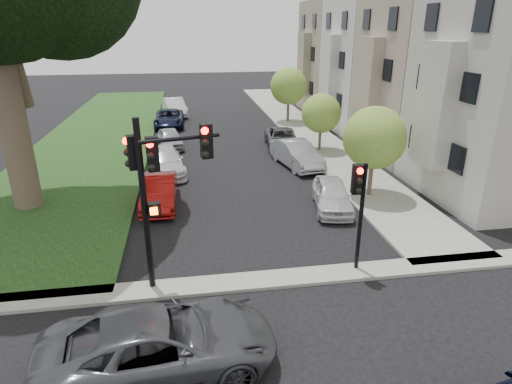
{
  "coord_description": "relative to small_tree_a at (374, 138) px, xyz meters",
  "views": [
    {
      "loc": [
        -2.4,
        -9.8,
        7.85
      ],
      "look_at": [
        0.0,
        5.0,
        2.0
      ],
      "focal_mm": 30.0,
      "sensor_mm": 36.0,
      "label": 1
    }
  ],
  "objects": [
    {
      "name": "ground",
      "position": [
        -6.2,
        -8.59,
        -2.95
      ],
      "size": [
        140.0,
        140.0,
        0.0
      ],
      "primitive_type": "plane",
      "color": "black",
      "rests_on": "ground"
    },
    {
      "name": "grass_strip",
      "position": [
        -15.2,
        15.41,
        -2.89
      ],
      "size": [
        8.0,
        44.0,
        0.12
      ],
      "primitive_type": "cube",
      "color": "black",
      "rests_on": "ground"
    },
    {
      "name": "sidewalk_right",
      "position": [
        0.55,
        15.41,
        -2.89
      ],
      "size": [
        3.5,
        44.0,
        0.12
      ],
      "primitive_type": "cube",
      "color": "slate",
      "rests_on": "ground"
    },
    {
      "name": "sidewalk_cross",
      "position": [
        -6.2,
        -6.59,
        -2.89
      ],
      "size": [
        60.0,
        1.0,
        0.12
      ],
      "primitive_type": "cube",
      "color": "slate",
      "rests_on": "ground"
    },
    {
      "name": "house_b",
      "position": [
        6.25,
        6.91,
        3.99
      ],
      "size": [
        7.7,
        7.55,
        15.97
      ],
      "color": "#9F907E",
      "rests_on": "ground"
    },
    {
      "name": "house_c",
      "position": [
        6.25,
        14.41,
        3.99
      ],
      "size": [
        7.7,
        7.55,
        15.97
      ],
      "color": "beige",
      "rests_on": "ground"
    },
    {
      "name": "house_d",
      "position": [
        6.25,
        21.91,
        3.99
      ],
      "size": [
        7.7,
        7.55,
        15.97
      ],
      "color": "gray",
      "rests_on": "ground"
    },
    {
      "name": "small_tree_a",
      "position": [
        0.0,
        0.0,
        0.0
      ],
      "size": [
        2.95,
        2.95,
        4.43
      ],
      "color": "brown",
      "rests_on": "ground"
    },
    {
      "name": "small_tree_b",
      "position": [
        0.0,
        8.23,
        -0.4
      ],
      "size": [
        2.55,
        2.55,
        3.83
      ],
      "color": "brown",
      "rests_on": "ground"
    },
    {
      "name": "small_tree_c",
      "position": [
        -0.0,
        17.45,
        0.14
      ],
      "size": [
        3.1,
        3.1,
        4.65
      ],
      "color": "brown",
      "rests_on": "ground"
    },
    {
      "name": "traffic_signal_main",
      "position": [
        -9.57,
        -6.35,
        0.85
      ],
      "size": [
        2.69,
        0.81,
        5.5
      ],
      "color": "black",
      "rests_on": "ground"
    },
    {
      "name": "traffic_signal_secondary",
      "position": [
        -3.31,
        -6.39,
        -0.27
      ],
      "size": [
        0.5,
        0.4,
        3.84
      ],
      "color": "black",
      "rests_on": "ground"
    },
    {
      "name": "car_cross_near",
      "position": [
        -9.55,
        -9.99,
        -2.17
      ],
      "size": [
        5.89,
        3.26,
        1.56
      ],
      "primitive_type": "imported",
      "rotation": [
        0.0,
        0.0,
        1.69
      ],
      "color": "#3F4247",
      "rests_on": "ground"
    },
    {
      "name": "car_parked_0",
      "position": [
        -2.3,
        -1.16,
        -2.28
      ],
      "size": [
        2.29,
        4.15,
        1.34
      ],
      "primitive_type": "imported",
      "rotation": [
        0.0,
        0.0,
        -0.19
      ],
      "color": "silver",
      "rests_on": "ground"
    },
    {
      "name": "car_parked_1",
      "position": [
        -2.32,
        5.28,
        -2.19
      ],
      "size": [
        2.5,
        4.82,
        1.51
      ],
      "primitive_type": "imported",
      "rotation": [
        0.0,
        0.0,
        0.2
      ],
      "color": "#999BA0",
      "rests_on": "ground"
    },
    {
      "name": "car_parked_2",
      "position": [
        -2.25,
        9.59,
        -2.31
      ],
      "size": [
        2.53,
        4.74,
        1.27
      ],
      "primitive_type": "imported",
      "rotation": [
        0.0,
        0.0,
        -0.1
      ],
      "color": "#3F4247",
      "rests_on": "ground"
    },
    {
      "name": "car_parked_5",
      "position": [
        -10.07,
        0.47,
        -2.25
      ],
      "size": [
        1.54,
        4.28,
        1.4
      ],
      "primitive_type": "imported",
      "rotation": [
        0.0,
        0.0,
        -0.01
      ],
      "color": "maroon",
      "rests_on": "ground"
    },
    {
      "name": "car_parked_6",
      "position": [
        -9.99,
        5.27,
        -2.24
      ],
      "size": [
        2.62,
        5.08,
        1.41
      ],
      "primitive_type": "imported",
      "rotation": [
        0.0,
        0.0,
        0.14
      ],
      "color": "silver",
      "rests_on": "ground"
    },
    {
      "name": "car_parked_7",
      "position": [
        -9.84,
        10.83,
        -2.31
      ],
      "size": [
        2.07,
        3.95,
        1.28
      ],
      "primitive_type": "imported",
      "rotation": [
        0.0,
        0.0,
        0.15
      ],
      "color": "#999BA0",
      "rests_on": "ground"
    },
    {
      "name": "car_parked_8",
      "position": [
        -10.07,
        17.44,
        -2.25
      ],
      "size": [
        2.37,
        5.04,
        1.39
      ],
      "primitive_type": "imported",
      "rotation": [
        0.0,
        0.0,
        -0.01
      ],
      "color": "black",
      "rests_on": "ground"
    },
    {
      "name": "car_parked_9",
      "position": [
        -9.7,
        22.13,
        -2.15
      ],
      "size": [
        2.54,
        5.05,
        1.59
      ],
      "primitive_type": "imported",
      "rotation": [
        0.0,
        0.0,
        0.18
      ],
      "color": "silver",
      "rests_on": "ground"
    }
  ]
}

